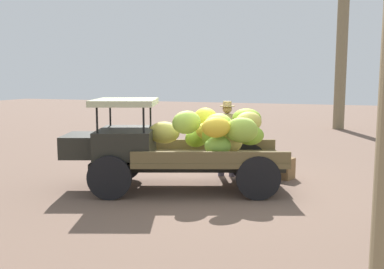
{
  "coord_description": "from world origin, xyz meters",
  "views": [
    {
      "loc": [
        -2.58,
        8.48,
        2.3
      ],
      "look_at": [
        0.34,
        0.19,
        1.14
      ],
      "focal_mm": 40.66,
      "sensor_mm": 36.0,
      "label": 1
    }
  ],
  "objects_px": {
    "farmer": "(227,134)",
    "loose_banana_bunch": "(224,162)",
    "truck": "(176,142)",
    "wooden_crate": "(281,168)"
  },
  "relations": [
    {
      "from": "farmer",
      "to": "loose_banana_bunch",
      "type": "relative_size",
      "value": 3.33
    },
    {
      "from": "truck",
      "to": "farmer",
      "type": "bearing_deg",
      "value": -133.04
    },
    {
      "from": "loose_banana_bunch",
      "to": "truck",
      "type": "bearing_deg",
      "value": 80.18
    },
    {
      "from": "truck",
      "to": "wooden_crate",
      "type": "xyz_separation_m",
      "value": [
        -1.9,
        -1.71,
        -0.74
      ]
    },
    {
      "from": "truck",
      "to": "wooden_crate",
      "type": "distance_m",
      "value": 2.66
    },
    {
      "from": "truck",
      "to": "farmer",
      "type": "distance_m",
      "value": 1.65
    },
    {
      "from": "loose_banana_bunch",
      "to": "wooden_crate",
      "type": "bearing_deg",
      "value": 159.44
    },
    {
      "from": "truck",
      "to": "loose_banana_bunch",
      "type": "xyz_separation_m",
      "value": [
        -0.39,
        -2.27,
        -0.82
      ]
    },
    {
      "from": "farmer",
      "to": "loose_banana_bunch",
      "type": "height_order",
      "value": "farmer"
    },
    {
      "from": "truck",
      "to": "wooden_crate",
      "type": "height_order",
      "value": "truck"
    }
  ]
}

